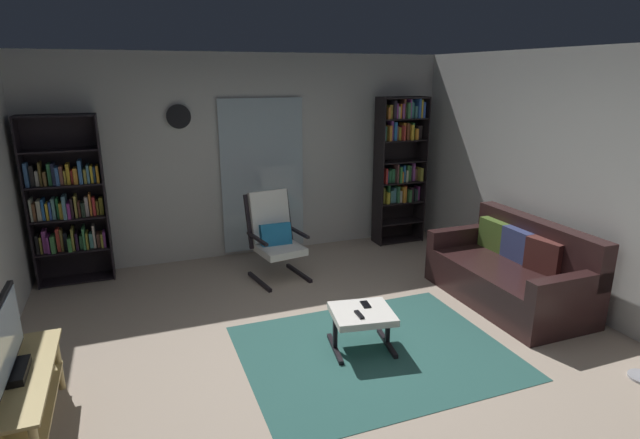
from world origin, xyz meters
name	(u,v)px	position (x,y,z in m)	size (l,w,h in m)	color
ground_plane	(337,358)	(0.00, 0.00, 0.00)	(7.02, 7.02, 0.00)	tan
wall_back	(252,157)	(0.00, 2.90, 1.30)	(5.60, 0.06, 2.60)	silver
wall_right	(595,186)	(2.70, 0.00, 1.30)	(0.06, 6.00, 2.60)	silver
glass_door_panel	(263,176)	(0.13, 2.83, 1.05)	(1.10, 0.01, 2.00)	silver
area_rug	(374,352)	(0.34, -0.03, 0.00)	(2.26, 1.80, 0.01)	#2D5C56
tv_stand	(16,396)	(-2.34, -0.15, 0.32)	(0.47, 1.18, 0.48)	tan
television	(5,344)	(-2.34, -0.18, 0.72)	(0.20, 0.82, 0.50)	black
bookshelf_near_tv	(67,204)	(-2.20, 2.68, 0.92)	(0.81, 0.30, 1.92)	black
bookshelf_near_sofa	(400,161)	(2.04, 2.62, 1.17)	(0.70, 0.30, 2.04)	black
leather_sofa	(512,273)	(2.18, 0.40, 0.31)	(0.89, 1.72, 0.87)	#301B1B
lounge_armchair	(274,234)	(0.02, 1.95, 0.53)	(0.66, 0.73, 1.02)	black
ottoman	(362,317)	(0.27, 0.07, 0.30)	(0.59, 0.56, 0.36)	white
tv_remote	(359,315)	(0.20, 0.00, 0.37)	(0.04, 0.14, 0.02)	black
cell_phone	(365,304)	(0.34, 0.16, 0.37)	(0.07, 0.14, 0.01)	black
wall_clock	(179,116)	(-0.89, 2.82, 1.85)	(0.29, 0.03, 0.29)	silver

